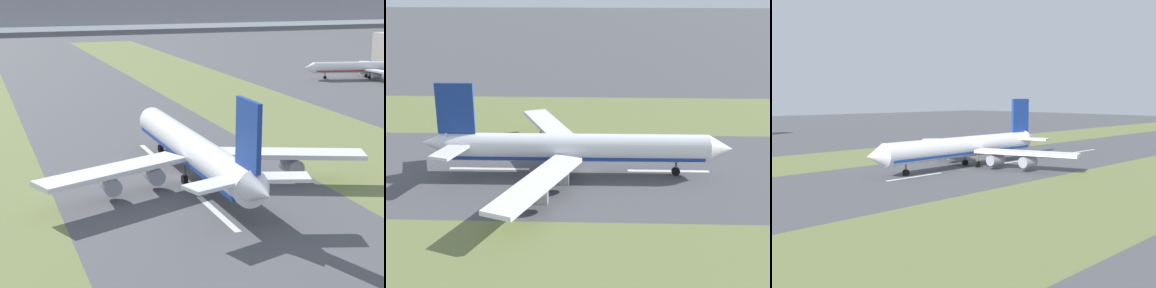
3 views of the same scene
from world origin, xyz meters
The scene contains 6 objects.
ground_plane centered at (0.00, 0.00, 0.00)m, with size 800.00×800.00×0.00m, color #4C4C51.
grass_median_east centered at (45.00, 0.00, 0.00)m, with size 40.00×600.00×0.01m, color olive.
centreline_dash_mid centered at (0.00, -21.89, 0.01)m, with size 1.20×18.00×0.01m, color silver.
centreline_dash_far centered at (0.00, 18.11, 0.01)m, with size 1.20×18.00×0.01m, color silver.
airplane_main_jet centered at (2.51, -3.80, 6.02)m, with size 64.13×67.03×20.20m.
airplane_parked_apron centered at (113.70, 103.25, 4.42)m, with size 48.82×45.87×14.83m.
Camera 1 is at (-37.60, -116.43, 37.70)m, focal length 60.00 mm.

